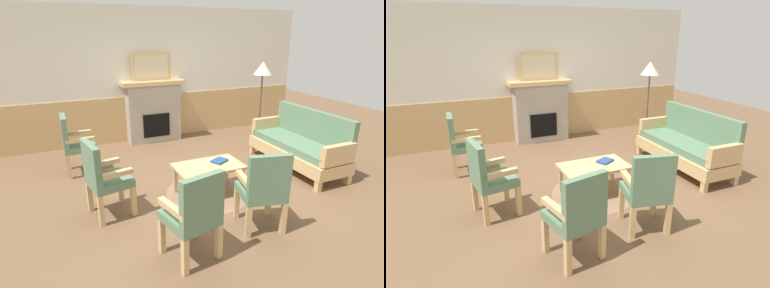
% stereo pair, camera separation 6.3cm
% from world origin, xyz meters
% --- Properties ---
extents(ground_plane, '(14.00, 14.00, 0.00)m').
position_xyz_m(ground_plane, '(0.00, 0.00, 0.00)').
color(ground_plane, brown).
extents(wall_back, '(7.20, 0.14, 2.70)m').
position_xyz_m(wall_back, '(0.00, 2.60, 1.31)').
color(wall_back, silver).
rests_on(wall_back, ground_plane).
extents(fireplace, '(1.30, 0.44, 1.28)m').
position_xyz_m(fireplace, '(0.00, 2.35, 0.65)').
color(fireplace, '#A39989').
rests_on(fireplace, ground_plane).
extents(framed_picture, '(0.80, 0.04, 0.56)m').
position_xyz_m(framed_picture, '(0.00, 2.35, 1.56)').
color(framed_picture, tan).
rests_on(framed_picture, fireplace).
extents(couch, '(0.70, 1.80, 0.98)m').
position_xyz_m(couch, '(1.82, -0.03, 0.40)').
color(couch, tan).
rests_on(couch, ground_plane).
extents(coffee_table, '(0.96, 0.56, 0.44)m').
position_xyz_m(coffee_table, '(-0.02, -0.27, 0.39)').
color(coffee_table, tan).
rests_on(coffee_table, ground_plane).
extents(round_rug, '(1.21, 1.21, 0.01)m').
position_xyz_m(round_rug, '(-0.02, -0.27, 0.00)').
color(round_rug, '#896B51').
rests_on(round_rug, ground_plane).
extents(book_on_table, '(0.27, 0.25, 0.03)m').
position_xyz_m(book_on_table, '(0.18, -0.23, 0.46)').
color(book_on_table, navy).
rests_on(book_on_table, coffee_table).
extents(armchair_near_fireplace, '(0.48, 0.48, 0.98)m').
position_xyz_m(armchair_near_fireplace, '(-1.68, 1.25, 0.54)').
color(armchair_near_fireplace, tan).
rests_on(armchair_near_fireplace, ground_plane).
extents(armchair_by_window_left, '(0.56, 0.56, 0.98)m').
position_xyz_m(armchair_by_window_left, '(-1.46, -0.26, 0.54)').
color(armchair_by_window_left, tan).
rests_on(armchair_by_window_left, ground_plane).
extents(armchair_front_left, '(0.57, 0.57, 0.98)m').
position_xyz_m(armchair_front_left, '(-0.79, -1.48, 0.54)').
color(armchair_front_left, tan).
rests_on(armchair_front_left, ground_plane).
extents(armchair_front_center, '(0.58, 0.58, 0.98)m').
position_xyz_m(armchair_front_center, '(0.15, -1.32, 0.54)').
color(armchair_front_center, tan).
rests_on(armchair_front_center, ground_plane).
extents(floor_lamp_by_couch, '(0.36, 0.36, 1.68)m').
position_xyz_m(floor_lamp_by_couch, '(1.88, 1.22, 1.45)').
color(floor_lamp_by_couch, '#332D28').
rests_on(floor_lamp_by_couch, ground_plane).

